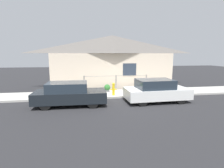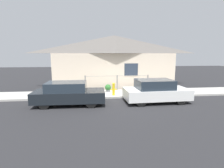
{
  "view_description": "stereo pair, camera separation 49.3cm",
  "coord_description": "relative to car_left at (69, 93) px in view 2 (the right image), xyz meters",
  "views": [
    {
      "loc": [
        -2.35,
        -10.79,
        2.81
      ],
      "look_at": [
        -0.6,
        0.3,
        0.9
      ],
      "focal_mm": 28.0,
      "sensor_mm": 36.0,
      "label": 1
    },
    {
      "loc": [
        -1.86,
        -10.86,
        2.81
      ],
      "look_at": [
        -0.6,
        0.3,
        0.9
      ],
      "focal_mm": 28.0,
      "sensor_mm": 36.0,
      "label": 2
    }
  ],
  "objects": [
    {
      "name": "house",
      "position": [
        3.2,
        5.05,
        2.78
      ],
      "size": [
        10.36,
        2.23,
        4.38
      ],
      "color": "beige",
      "rests_on": "ground_plane"
    },
    {
      "name": "fence",
      "position": [
        3.2,
        3.24,
        0.1
      ],
      "size": [
        4.9,
        0.1,
        1.14
      ],
      "color": "gray",
      "rests_on": "sidewalk"
    },
    {
      "name": "fire_hydrant",
      "position": [
        2.72,
        1.54,
        -0.09
      ],
      "size": [
        0.41,
        0.18,
        0.84
      ],
      "color": "yellow",
      "rests_on": "sidewalk"
    },
    {
      "name": "car_left",
      "position": [
        0.0,
        0.0,
        0.0
      ],
      "size": [
        3.93,
        1.69,
        1.3
      ],
      "rotation": [
        0.0,
        0.0,
        -0.02
      ],
      "color": "black",
      "rests_on": "ground_plane"
    },
    {
      "name": "ground_plane",
      "position": [
        3.2,
        1.13,
        -0.65
      ],
      "size": [
        60.0,
        60.0,
        0.0
      ],
      "primitive_type": "plane",
      "color": "#262628"
    },
    {
      "name": "sidewalk",
      "position": [
        3.2,
        2.26,
        -0.59
      ],
      "size": [
        24.0,
        2.26,
        0.12
      ],
      "color": "#B2AFA8",
      "rests_on": "ground_plane"
    },
    {
      "name": "car_right",
      "position": [
        5.04,
        -0.0,
        0.02
      ],
      "size": [
        3.82,
        1.82,
        1.35
      ],
      "rotation": [
        0.0,
        0.0,
        0.03
      ],
      "color": "white",
      "rests_on": "ground_plane"
    },
    {
      "name": "potted_plant_near_hydrant",
      "position": [
        2.45,
        2.72,
        -0.24
      ],
      "size": [
        0.45,
        0.45,
        0.54
      ],
      "color": "slate",
      "rests_on": "sidewalk"
    }
  ]
}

